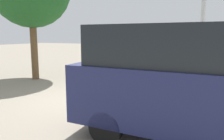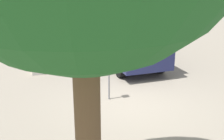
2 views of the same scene
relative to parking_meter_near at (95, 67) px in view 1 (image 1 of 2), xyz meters
name	(u,v)px [view 1 (image 1 of 2)]	position (x,y,z in m)	size (l,w,h in m)	color
ground_plane	(75,101)	(-0.46, -0.51, -1.11)	(80.00, 80.00, 0.00)	gray
parking_meter_near	(95,67)	(0.00, 0.00, 0.00)	(0.21, 0.12, 1.51)	gray
lamp_post	(201,41)	(3.09, 1.92, 0.82)	(0.44, 0.44, 6.03)	beige
parked_van	(186,81)	(3.16, -1.72, 0.14)	(4.60, 1.97, 2.35)	navy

